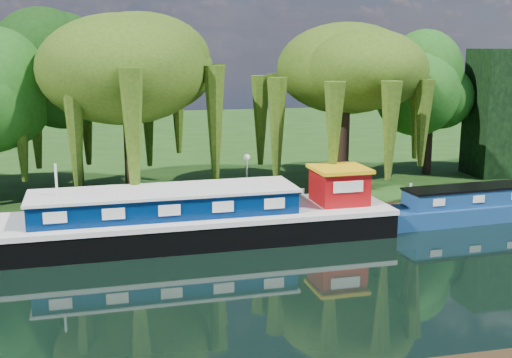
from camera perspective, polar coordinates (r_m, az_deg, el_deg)
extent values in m
plane|color=black|center=(24.80, 3.25, -8.66)|extent=(120.00, 120.00, 0.00)
cube|color=#173A0F|center=(57.29, -6.30, 3.27)|extent=(120.00, 52.00, 0.45)
cube|color=black|center=(29.20, -5.99, -4.57)|extent=(18.73, 4.73, 1.24)
cube|color=silver|center=(29.00, -6.02, -3.19)|extent=(18.84, 4.81, 0.23)
cube|color=#021B4A|center=(28.72, -8.08, -2.13)|extent=(11.63, 3.34, 0.98)
cube|color=silver|center=(28.59, -8.11, -1.05)|extent=(11.84, 3.56, 0.12)
cube|color=maroon|center=(30.69, 7.42, -0.66)|extent=(2.35, 2.35, 1.55)
cube|color=#EAAC10|center=(30.51, 7.46, 0.91)|extent=(2.61, 2.61, 0.17)
cylinder|color=silver|center=(28.40, -17.27, -1.16)|extent=(0.10, 0.10, 2.48)
cube|color=navy|center=(34.75, 19.79, -2.74)|extent=(12.93, 3.12, 0.96)
cube|color=navy|center=(34.55, 19.89, -1.33)|extent=(9.06, 2.29, 0.80)
cube|color=black|center=(34.45, 19.94, -0.59)|extent=(9.18, 2.40, 0.11)
cube|color=silver|center=(31.97, 15.97, -2.02)|extent=(0.64, 0.10, 0.34)
cube|color=silver|center=(33.24, 19.20, -1.71)|extent=(0.64, 0.10, 0.34)
imported|color=maroon|center=(30.20, -13.54, -5.20)|extent=(3.34, 2.66, 0.62)
cylinder|color=black|center=(35.38, -11.09, 2.84)|extent=(0.73, 0.73, 5.66)
ellipsoid|color=#2B4A0F|center=(34.99, -11.36, 9.46)|extent=(7.90, 7.90, 5.11)
cylinder|color=black|center=(36.15, 7.71, 2.74)|extent=(0.73, 0.73, 5.16)
ellipsoid|color=#2B4A0F|center=(35.76, 7.88, 8.65)|extent=(7.05, 7.05, 4.55)
cylinder|color=black|center=(37.93, -15.76, 4.34)|extent=(0.70, 0.70, 7.14)
ellipsoid|color=black|center=(37.69, -16.01, 8.74)|extent=(5.71, 5.71, 5.71)
cylinder|color=black|center=(42.78, 15.11, 4.41)|extent=(0.60, 0.60, 6.01)
ellipsoid|color=#1A4A12|center=(42.55, 15.29, 7.70)|extent=(4.81, 4.81, 4.81)
cylinder|color=silver|center=(34.29, -0.82, -0.17)|extent=(0.10, 0.10, 2.20)
sphere|color=white|center=(34.04, -0.82, 1.94)|extent=(0.36, 0.36, 0.36)
cylinder|color=silver|center=(31.82, -18.81, -2.86)|extent=(0.16, 0.16, 1.00)
cylinder|color=silver|center=(31.74, -7.98, -2.37)|extent=(0.16, 0.16, 1.00)
cylinder|color=silver|center=(33.06, 4.20, -1.72)|extent=(0.16, 0.16, 1.00)
cylinder|color=silver|center=(35.27, 13.56, -1.16)|extent=(0.16, 0.16, 1.00)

